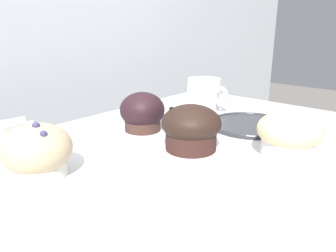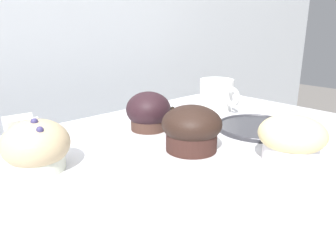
% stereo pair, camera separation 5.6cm
% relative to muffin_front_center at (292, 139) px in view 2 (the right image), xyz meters
% --- Properties ---
extents(wall_back, '(3.20, 0.10, 1.80)m').
position_rel_muffin_front_center_xyz_m(wall_back, '(-0.14, 0.73, -0.10)').
color(wall_back, '#B2B7BC').
rests_on(wall_back, ground).
extents(muffin_front_center, '(0.11, 0.11, 0.08)m').
position_rel_muffin_front_center_xyz_m(muffin_front_center, '(0.00, 0.00, 0.00)').
color(muffin_front_center, silver).
rests_on(muffin_front_center, display_counter).
extents(muffin_back_left, '(0.10, 0.10, 0.08)m').
position_rel_muffin_front_center_xyz_m(muffin_back_left, '(-0.08, 0.14, 0.00)').
color(muffin_back_left, '#351D19').
rests_on(muffin_back_left, display_counter).
extents(muffin_back_right, '(0.09, 0.09, 0.08)m').
position_rel_muffin_front_center_xyz_m(muffin_back_right, '(-0.06, 0.28, -0.00)').
color(muffin_back_right, '#412921').
rests_on(muffin_back_right, display_counter).
extents(muffin_front_left, '(0.10, 0.10, 0.08)m').
position_rel_muffin_front_center_xyz_m(muffin_front_left, '(-0.31, 0.24, -0.00)').
color(muffin_front_left, silver).
rests_on(muffin_front_left, display_counter).
extents(coffee_cup, '(0.09, 0.13, 0.08)m').
position_rel_muffin_front_center_xyz_m(coffee_cup, '(0.18, 0.30, 0.00)').
color(coffee_cup, white).
rests_on(coffee_cup, display_counter).
extents(serving_plate, '(0.18, 0.18, 0.01)m').
position_rel_muffin_front_center_xyz_m(serving_plate, '(0.11, 0.12, -0.03)').
color(serving_plate, '#2D2D33').
rests_on(serving_plate, display_counter).
extents(price_card, '(0.05, 0.05, 0.06)m').
position_rel_muffin_front_center_xyz_m(price_card, '(-0.30, 0.34, -0.01)').
color(price_card, white).
rests_on(price_card, display_counter).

